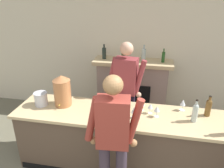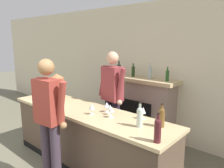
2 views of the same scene
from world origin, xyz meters
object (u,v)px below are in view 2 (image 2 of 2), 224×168
Objects in this scene: copper_dispenser at (57,87)px; wine_glass_mid_counter at (107,105)px; fireplace_stone at (141,107)px; person_bartender at (112,98)px; wine_glass_front_left at (143,111)px; wine_glass_by_dispenser at (92,107)px; ice_bucket_steel at (45,92)px; wine_glass_back_row at (111,110)px; wine_bottle_port_short at (162,116)px; wine_bottle_riesling_slim at (158,129)px; wine_bottle_merlot_tall at (140,116)px; person_customer at (49,119)px; wine_glass_front_right at (110,108)px.

copper_dispenser is 3.13× the size of wine_glass_mid_counter.
person_bartender reaches higher than fireplace_stone.
copper_dispenser reaches higher than wine_glass_front_left.
wine_glass_mid_counter is 0.92× the size of wine_glass_by_dispenser.
wine_glass_front_left is at bearing 6.60° from ice_bucket_steel.
wine_glass_mid_counter is at bearing -57.16° from person_bartender.
copper_dispenser reaches higher than wine_glass_back_row.
wine_bottle_port_short is at bearing -19.95° from person_bartender.
person_bartender is 10.95× the size of wine_glass_by_dispenser.
ice_bucket_steel is 0.62× the size of wine_bottle_riesling_slim.
wine_glass_front_left is 0.75m from wine_glass_by_dispenser.
wine_bottle_merlot_tall is 2.09× the size of wine_glass_mid_counter.
copper_dispenser is at bearing -176.87° from wine_glass_mid_counter.
ice_bucket_steel is 0.64× the size of wine_bottle_merlot_tall.
wine_glass_back_row is at bearing 55.13° from person_customer.
fireplace_stone reaches higher than wine_glass_mid_counter.
wine_glass_by_dispenser is (-0.99, -0.25, -0.02)m from wine_bottle_port_short.
wine_bottle_merlot_tall is (2.20, -0.03, 0.04)m from ice_bucket_steel.
wine_glass_front_left is (0.88, -0.35, 0.04)m from person_bartender.
wine_glass_mid_counter is at bearing -178.30° from wine_bottle_port_short.
wine_glass_mid_counter is 0.59m from wine_glass_front_left.
person_bartender is 1.28m from wine_bottle_port_short.
fireplace_stone is 1.50m from wine_glass_front_right.
wine_glass_front_left is (-0.12, 0.27, -0.02)m from wine_bottle_merlot_tall.
wine_glass_front_left is at bearing -55.08° from fireplace_stone.
ice_bucket_steel is at bearing 150.65° from person_customer.
wine_glass_by_dispenser is (-0.79, -0.07, -0.03)m from wine_bottle_merlot_tall.
copper_dispenser is 1.30m from wine_glass_front_right.
wine_glass_by_dispenser reaches higher than wine_glass_back_row.
wine_glass_front_right is (-0.78, -0.09, -0.03)m from wine_bottle_port_short.
wine_glass_front_right is 0.88× the size of wine_glass_front_left.
wine_bottle_port_short reaches higher than wine_glass_by_dispenser.
fireplace_stone reaches higher than wine_bottle_port_short.
wine_glass_front_right is (0.42, -0.53, 0.03)m from person_bartender.
wine_bottle_merlot_tall is 0.44m from wine_bottle_riesling_slim.
wine_glass_by_dispenser is at bearing -73.08° from person_bartender.
wine_bottle_merlot_tall is 0.49m from wine_glass_back_row.
person_bartender is 11.91× the size of wine_glass_mid_counter.
wine_bottle_port_short is 1.96× the size of wine_glass_front_right.
wine_glass_by_dispenser is at bearing -165.92° from wine_bottle_port_short.
wine_glass_by_dispenser is at bearing -3.73° from ice_bucket_steel.
wine_glass_back_row is 0.98× the size of wine_glass_by_dispenser.
person_customer is at bearing -124.87° from wine_glass_back_row.
wine_glass_front_right is at bearing 2.39° from ice_bucket_steel.
wine_bottle_port_short is 1.02m from wine_glass_by_dispenser.
copper_dispenser reaches higher than wine_bottle_port_short.
fireplace_stone is at bearing 90.20° from person_customer.
copper_dispenser is at bearing -177.49° from wine_bottle_port_short.
wine_glass_back_row is at bearing -71.60° from fireplace_stone.
person_bartender is 5.71× the size of wine_bottle_merlot_tall.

